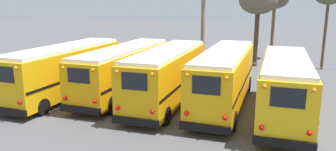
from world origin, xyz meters
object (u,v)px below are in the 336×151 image
school_bus_1 (125,68)px  bare_tree_2 (258,1)px  school_bus_3 (225,76)px  school_bus_0 (66,69)px  school_bus_4 (285,86)px  school_bus_2 (168,74)px  utility_pole (203,20)px

school_bus_1 → bare_tree_2: bare_tree_2 is taller
school_bus_3 → school_bus_0: bearing=-171.5°
school_bus_4 → bare_tree_2: (-2.94, 14.05, 4.37)m
school_bus_3 → school_bus_4: bearing=-14.6°
school_bus_1 → bare_tree_2: 15.40m
school_bus_2 → school_bus_0: bearing=-171.9°
school_bus_0 → bare_tree_2: size_ratio=1.33×
school_bus_0 → school_bus_3: school_bus_3 is taller
school_bus_4 → school_bus_2: bearing=177.3°
school_bus_0 → bare_tree_2: bearing=54.5°
school_bus_3 → school_bus_4: school_bus_3 is taller
school_bus_1 → school_bus_3: (6.71, -0.26, 0.08)m
school_bus_0 → school_bus_4: 13.44m
school_bus_1 → school_bus_4: (10.07, -1.13, 0.03)m
school_bus_2 → school_bus_3: bearing=9.3°
school_bus_1 → school_bus_2: school_bus_2 is taller
school_bus_1 → bare_tree_2: size_ratio=1.42×
school_bus_4 → utility_pole: size_ratio=1.13×
school_bus_0 → school_bus_4: school_bus_0 is taller
school_bus_0 → school_bus_4: (13.43, 0.63, -0.02)m
school_bus_0 → school_bus_4: bearing=2.7°
school_bus_2 → bare_tree_2: 14.88m
utility_pole → bare_tree_2: utility_pole is taller
school_bus_0 → school_bus_2: bearing=8.1°
school_bus_0 → school_bus_2: 6.78m
utility_pole → bare_tree_2: (4.53, 2.59, 1.72)m
school_bus_4 → school_bus_3: bearing=165.4°
school_bus_3 → school_bus_4: (3.36, -0.87, -0.05)m
school_bus_4 → utility_pole: 13.93m
school_bus_3 → school_bus_2: bearing=-170.7°
school_bus_2 → bare_tree_2: size_ratio=1.33×
bare_tree_2 → school_bus_2: bearing=-105.4°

